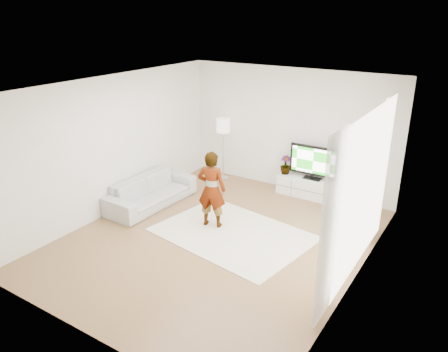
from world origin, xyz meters
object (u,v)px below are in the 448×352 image
Objects in this scene: media_console at (311,188)px; sofa at (151,191)px; television at (313,161)px; rug at (233,234)px; floor_lamp at (223,128)px; player at (212,189)px.

media_console is 3.54m from sofa.
television reaches higher than rug.
rug is at bearing -53.80° from floor_lamp.
rug is 0.93m from player.
media_console reaches higher than rug.
sofa is at bearing -18.96° from player.
television is 0.51× the size of sofa.
sofa is at bearing 175.09° from rug.
player is at bearing -62.17° from floor_lamp.
floor_lamp is (-1.21, 2.29, 0.52)m from player.
player reaches higher than television.
media_console is 0.63m from television.
television is 2.66m from rug.
player is 1.00× the size of floor_lamp.
player is 1.71m from sofa.
television is at bearing -48.58° from sofa.
sofa is (-1.65, 0.11, -0.46)m from player.
television is 0.72× the size of floor_lamp.
television is at bearing 76.93° from rug.
television is 3.60m from sofa.
media_console is 0.56× the size of rug.
sofa is at bearing -140.35° from television.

